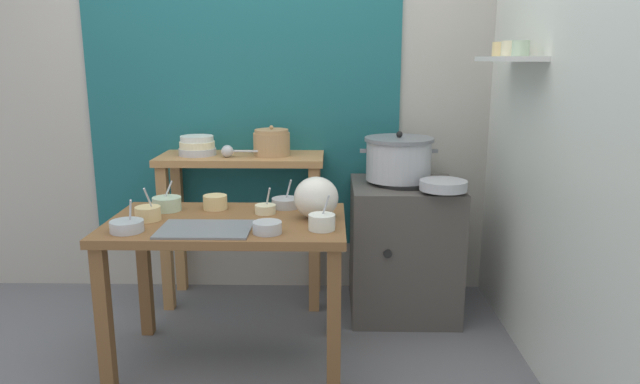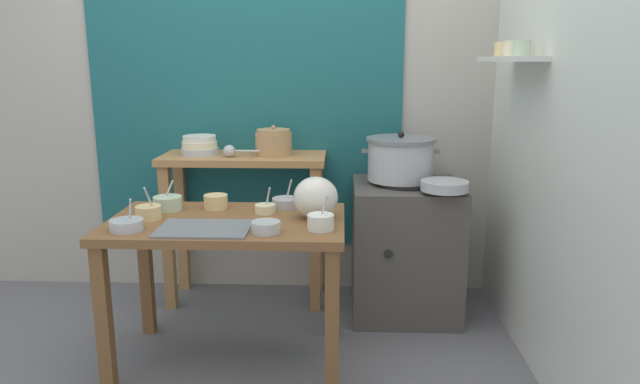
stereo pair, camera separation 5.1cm
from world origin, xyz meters
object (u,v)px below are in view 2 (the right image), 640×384
object	(u,v)px
prep_bowl_0	(216,201)
prep_bowl_8	(317,201)
back_shelf_table	(244,192)
ladle	(231,151)
stove_block	(405,248)
bowl_stack_enamel	(200,146)
prep_table	(227,242)
prep_bowl_6	(321,221)
prep_bowl_2	(168,203)
prep_bowl_1	(127,225)
prep_bowl_3	(286,202)
prep_bowl_7	(266,227)
wide_pan	(445,186)
prep_bowl_4	(265,208)
clay_pot	(274,143)
prep_bowl_5	(148,212)
serving_tray	(204,229)
steamer_pot	(400,159)
plastic_bag	(316,198)

from	to	relation	value
prep_bowl_0	prep_bowl_8	xyz separation A→B (m)	(0.51, 0.05, -0.01)
back_shelf_table	ladle	world-z (taller)	ladle
stove_block	bowl_stack_enamel	distance (m)	1.34
prep_table	prep_bowl_6	bearing A→B (deg)	-18.52
prep_bowl_6	prep_bowl_2	bearing A→B (deg)	157.86
prep_bowl_1	prep_bowl_3	size ratio (longest dim) A/B	1.02
bowl_stack_enamel	prep_bowl_7	xyz separation A→B (m)	(0.51, -0.96, -0.21)
wide_pan	prep_bowl_3	size ratio (longest dim) A/B	1.73
prep_bowl_7	bowl_stack_enamel	bearing A→B (deg)	118.09
ladle	prep_bowl_1	size ratio (longest dim) A/B	1.91
prep_bowl_2	prep_bowl_4	bearing A→B (deg)	-5.53
stove_block	prep_bowl_6	xyz separation A→B (m)	(-0.46, -0.77, 0.37)
stove_block	clay_pot	bearing A→B (deg)	170.38
prep_bowl_2	prep_bowl_5	world-z (taller)	prep_bowl_5
wide_pan	prep_bowl_2	xyz separation A→B (m)	(-1.40, -0.22, -0.05)
prep_bowl_0	prep_bowl_1	world-z (taller)	prep_bowl_1
back_shelf_table	prep_bowl_1	distance (m)	1.01
stove_block	prep_bowl_3	size ratio (longest dim) A/B	5.44
wide_pan	prep_bowl_7	bearing A→B (deg)	-145.69
serving_tray	prep_bowl_7	bearing A→B (deg)	-7.28
back_shelf_table	prep_bowl_1	xyz separation A→B (m)	(-0.36, -0.95, 0.07)
steamer_pot	wide_pan	bearing A→B (deg)	-51.23
bowl_stack_enamel	prep_bowl_1	world-z (taller)	bowl_stack_enamel
clay_pot	prep_bowl_2	size ratio (longest dim) A/B	1.47
wide_pan	prep_bowl_1	world-z (taller)	prep_bowl_1
prep_bowl_3	bowl_stack_enamel	bearing A→B (deg)	136.86
prep_bowl_0	prep_bowl_6	xyz separation A→B (m)	(0.54, -0.34, -0.00)
prep_bowl_2	prep_bowl_4	world-z (taller)	prep_bowl_2
steamer_pot	prep_bowl_6	distance (m)	0.90
clay_pot	prep_bowl_2	bearing A→B (deg)	-128.30
wide_pan	prep_bowl_1	distance (m)	1.58
clay_pot	prep_bowl_1	world-z (taller)	clay_pot
plastic_bag	prep_bowl_8	world-z (taller)	plastic_bag
prep_bowl_6	prep_bowl_8	size ratio (longest dim) A/B	1.10
prep_table	prep_bowl_3	xyz separation A→B (m)	(0.26, 0.23, 0.14)
clay_pot	prep_bowl_5	xyz separation A→B (m)	(-0.50, -0.76, -0.22)
steamer_pot	prep_bowl_0	bearing A→B (deg)	-155.06
bowl_stack_enamel	prep_bowl_6	xyz separation A→B (m)	(0.74, -0.90, -0.20)
clay_pot	ladle	xyz separation A→B (m)	(-0.24, -0.07, -0.04)
prep_bowl_0	prep_bowl_8	world-z (taller)	prep_bowl_8
bowl_stack_enamel	clay_pot	bearing A→B (deg)	-0.39
clay_pot	prep_bowl_7	bearing A→B (deg)	-85.54
serving_tray	prep_bowl_3	distance (m)	0.51
plastic_bag	prep_bowl_0	world-z (taller)	plastic_bag
steamer_pot	serving_tray	world-z (taller)	steamer_pot
prep_bowl_3	plastic_bag	bearing A→B (deg)	-50.87
prep_table	prep_bowl_7	world-z (taller)	prep_bowl_7
prep_table	clay_pot	bearing A→B (deg)	79.58
prep_table	prep_bowl_8	xyz separation A→B (m)	(0.42, 0.24, 0.14)
plastic_bag	prep_bowl_5	bearing A→B (deg)	-176.26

